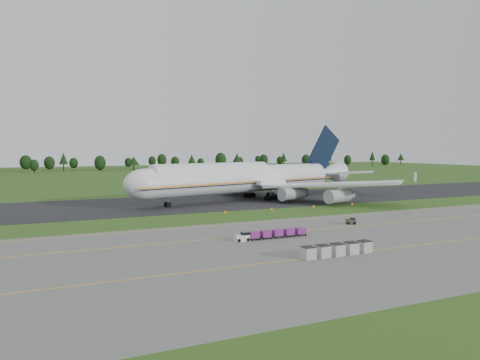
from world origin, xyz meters
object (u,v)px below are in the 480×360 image
uld_row (337,249)px  edge_markers (293,208)px  aircraft (247,178)px  baggage_train (270,234)px  utility_cart (351,222)px

uld_row → edge_markers: 49.64m
aircraft → baggage_train: bearing=-111.9°
aircraft → uld_row: bearing=-105.4°
utility_cart → uld_row: bearing=-132.0°
baggage_train → utility_cart: 22.15m
uld_row → utility_cart: bearing=48.0°
edge_markers → uld_row: bearing=-114.3°
aircraft → edge_markers: size_ratio=2.18×
uld_row → edge_markers: (20.44, 45.23, -0.63)m
baggage_train → edge_markers: baggage_train is taller
baggage_train → uld_row: uld_row is taller
utility_cart → aircraft: bearing=90.0°
utility_cart → uld_row: (-18.74, -20.79, 0.36)m
utility_cart → edge_markers: 24.50m
baggage_train → utility_cart: size_ratio=6.27×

